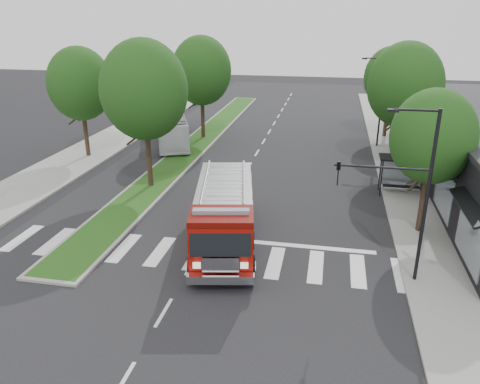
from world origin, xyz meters
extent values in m
plane|color=black|center=(0.00, 0.00, 0.00)|extent=(140.00, 140.00, 0.00)
cube|color=gray|center=(12.50, 10.00, 0.07)|extent=(5.00, 80.00, 0.15)
cube|color=gray|center=(-14.50, 10.00, 0.07)|extent=(5.00, 80.00, 0.15)
cube|color=gray|center=(-6.00, 18.00, 0.07)|extent=(3.00, 50.00, 0.14)
cube|color=#1C4B15|center=(-6.00, 18.00, 0.14)|extent=(2.60, 49.50, 0.02)
cylinder|color=black|center=(9.80, 7.40, 1.25)|extent=(0.08, 0.08, 2.50)
cylinder|color=black|center=(12.60, 7.40, 1.25)|extent=(0.08, 0.08, 2.50)
cylinder|color=black|center=(9.80, 8.60, 1.25)|extent=(0.08, 0.08, 2.50)
cylinder|color=black|center=(12.60, 8.60, 1.25)|extent=(0.08, 0.08, 2.50)
cube|color=black|center=(11.20, 8.00, 2.55)|extent=(3.20, 1.60, 0.12)
cube|color=#8C99A5|center=(11.20, 8.70, 1.30)|extent=(2.80, 0.04, 1.80)
cube|color=black|center=(11.20, 8.00, 0.55)|extent=(2.40, 0.40, 0.08)
cylinder|color=black|center=(11.50, 2.00, 1.87)|extent=(0.36, 0.36, 3.74)
ellipsoid|color=black|center=(11.50, 2.00, 5.53)|extent=(4.40, 4.40, 5.06)
cylinder|color=black|center=(11.50, 14.00, 2.20)|extent=(0.36, 0.36, 4.40)
ellipsoid|color=black|center=(11.50, 14.00, 6.50)|extent=(5.60, 5.60, 6.44)
cylinder|color=black|center=(11.50, 24.00, 1.98)|extent=(0.36, 0.36, 3.96)
ellipsoid|color=black|center=(11.50, 24.00, 5.85)|extent=(5.00, 5.00, 5.75)
cylinder|color=black|center=(-6.00, 6.00, 2.31)|extent=(0.36, 0.36, 4.62)
ellipsoid|color=black|center=(-6.00, 6.00, 6.83)|extent=(5.80, 5.80, 6.67)
cylinder|color=black|center=(-6.00, 20.00, 2.20)|extent=(0.36, 0.36, 4.40)
ellipsoid|color=black|center=(-6.00, 20.00, 6.50)|extent=(5.60, 5.60, 6.44)
cylinder|color=black|center=(-14.00, 12.00, 2.09)|extent=(0.36, 0.36, 4.18)
ellipsoid|color=black|center=(-14.00, 12.00, 6.17)|extent=(5.20, 5.20, 5.98)
cylinder|color=black|center=(10.50, -3.50, 4.00)|extent=(0.16, 0.16, 8.00)
cylinder|color=black|center=(9.60, -3.50, 7.90)|extent=(1.80, 0.10, 0.10)
cube|color=black|center=(8.70, -3.50, 7.85)|extent=(0.45, 0.20, 0.12)
cylinder|color=black|center=(8.50, -3.50, 5.40)|extent=(4.00, 0.10, 0.10)
imported|color=black|center=(6.70, -3.50, 5.00)|extent=(0.18, 0.22, 1.10)
cylinder|color=black|center=(10.50, 20.00, 4.00)|extent=(0.16, 0.16, 8.00)
cylinder|color=black|center=(9.60, 20.00, 7.90)|extent=(1.80, 0.10, 0.10)
cube|color=black|center=(8.70, 20.00, 7.85)|extent=(0.45, 0.20, 0.12)
cube|color=#5E0905|center=(1.05, -1.28, 0.57)|extent=(4.65, 10.00, 0.29)
cube|color=#920F07|center=(0.87, -0.38, 1.78)|extent=(4.21, 7.75, 2.29)
cube|color=#920F07|center=(1.72, -4.77, 1.78)|extent=(3.21, 2.57, 2.41)
cube|color=#B2B2B7|center=(0.87, -0.38, 2.98)|extent=(4.21, 7.75, 0.14)
cylinder|color=#B2B2B7|center=(-0.14, -0.58, 3.21)|extent=(1.42, 6.77, 0.11)
cylinder|color=#B2B2B7|center=(1.88, -0.19, 3.21)|extent=(1.42, 6.77, 0.11)
cube|color=silver|center=(1.97, -6.07, 0.69)|extent=(3.00, 0.96, 0.40)
cube|color=#8C99A5|center=(1.72, -4.77, 3.32)|extent=(2.55, 0.87, 0.21)
cylinder|color=black|center=(0.49, -5.36, 0.63)|extent=(0.63, 1.31, 1.26)
cylinder|color=black|center=(3.08, -4.86, 0.63)|extent=(0.63, 1.31, 1.26)
cylinder|color=black|center=(-0.42, -0.64, 0.63)|extent=(0.63, 1.31, 1.26)
cylinder|color=black|center=(2.16, -0.13, 0.63)|extent=(0.63, 1.31, 1.26)
cylinder|color=black|center=(-0.95, 2.07, 0.63)|extent=(0.63, 1.31, 1.26)
cylinder|color=black|center=(1.64, 2.57, 0.63)|extent=(0.63, 1.31, 1.26)
imported|color=white|center=(-8.50, 17.93, 1.53)|extent=(6.40, 11.16, 3.06)
camera|label=1|loc=(6.25, -23.30, 11.58)|focal=35.00mm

